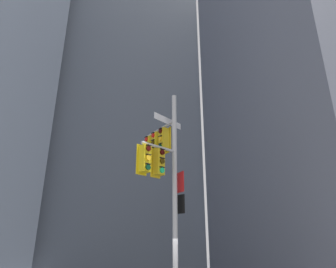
# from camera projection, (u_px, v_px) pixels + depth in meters

# --- Properties ---
(building_mid_block) EXTENTS (17.14, 17.14, 51.35)m
(building_mid_block) POSITION_uv_depth(u_px,v_px,m) (124.00, 72.00, 43.19)
(building_mid_block) COLOR #4C5460
(building_mid_block) RESTS_ON ground
(signal_pole_assembly) EXTENTS (2.01, 3.29, 8.35)m
(signal_pole_assembly) POSITION_uv_depth(u_px,v_px,m) (161.00, 163.00, 12.35)
(signal_pole_assembly) COLOR #B2B2B5
(signal_pole_assembly) RESTS_ON ground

